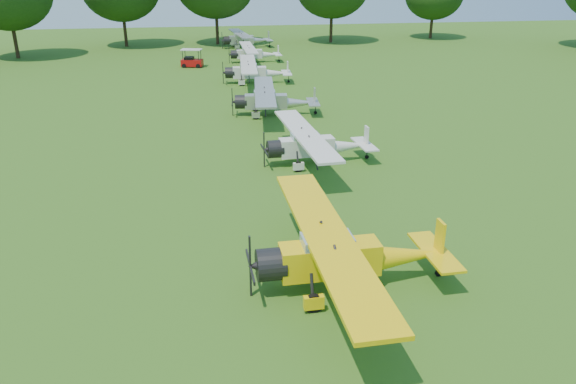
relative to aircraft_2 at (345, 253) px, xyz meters
name	(u,v)px	position (x,y,z in m)	size (l,w,h in m)	color
ground	(307,198)	(0.19, 8.40, -1.40)	(160.00, 160.00, 0.00)	#225515
tree_belt	(383,34)	(3.76, 8.56, 6.63)	(137.36, 130.27, 14.52)	black
aircraft_2	(345,253)	(0.00, 0.00, 0.00)	(7.65, 12.15, 2.40)	yellow
aircraft_3	(315,143)	(1.65, 13.56, -0.17)	(6.72, 10.70, 2.11)	silver
aircraft_4	(273,99)	(0.65, 25.04, -0.15)	(6.84, 10.89, 2.14)	#B9B8BC
aircraft_5	(255,70)	(0.52, 37.32, -0.17)	(6.75, 10.75, 2.12)	silver
aircraft_6	(253,53)	(1.58, 49.26, -0.27)	(6.19, 9.82, 1.94)	silver
aircraft_7	(245,38)	(1.64, 61.00, -0.13)	(6.95, 11.05, 2.17)	#B9B8BC
golf_cart	(192,61)	(-5.59, 47.27, -0.74)	(2.56, 1.88, 1.97)	#AB0C0C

